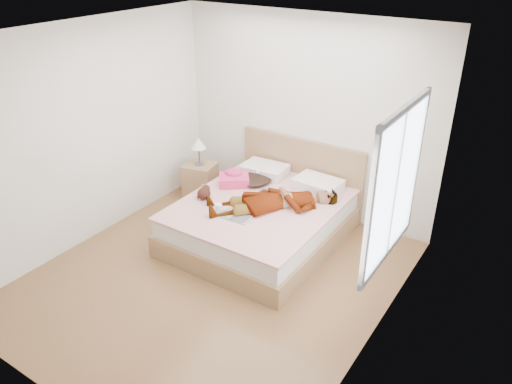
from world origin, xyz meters
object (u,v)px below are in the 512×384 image
woman (274,197)px  magazine (235,216)px  phone (258,170)px  coffee_mug (219,208)px  nightstand (200,178)px  bed (264,217)px  towel (234,178)px  plush_toy (204,192)px

woman → magazine: 0.53m
woman → phone: bearing=-173.0°
phone → coffee_mug: phone is taller
woman → nightstand: bearing=-150.6°
phone → magazine: size_ratio=0.24×
bed → nightstand: (-1.33, 0.38, 0.03)m
magazine → nightstand: 1.56m
bed → magazine: bed is taller
coffee_mug → woman: bearing=46.0°
magazine → nightstand: (-1.26, 0.90, -0.22)m
woman → towel: woman is taller
plush_toy → bed: bearing=28.5°
woman → magazine: (-0.24, -0.46, -0.10)m
woman → plush_toy: (-0.82, -0.30, -0.04)m
phone → bed: 0.63m
nightstand → magazine: bearing=-35.6°
bed → towel: size_ratio=4.31×
nightstand → bed: bearing=-16.2°
magazine → plush_toy: size_ratio=1.47×
bed → coffee_mug: bed is taller
woman → bed: bed is taller
magazine → plush_toy: 0.61m
coffee_mug → plush_toy: bearing=153.0°
woman → plush_toy: 0.88m
magazine → towel: bearing=126.7°
nightstand → coffee_mug: bearing=-41.6°
phone → plush_toy: (-0.32, -0.70, -0.11)m
bed → coffee_mug: 0.67m
bed → plush_toy: (-0.65, -0.35, 0.31)m
woman → plush_toy: woman is taller
phone → magazine: (0.26, -0.86, -0.18)m
towel → plush_toy: size_ratio=1.76×
bed → nightstand: bearing=163.8°
magazine → coffee_mug: coffee_mug is taller
woman → nightstand: nightstand is taller
plush_toy → nightstand: (-0.68, 0.74, -0.28)m
woman → nightstand: 1.60m
woman → magazine: bearing=-72.0°
phone → bed: size_ratio=0.05×
phone → nightstand: size_ratio=0.11×
bed → magazine: 0.57m
woman → coffee_mug: (-0.47, -0.48, -0.06)m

